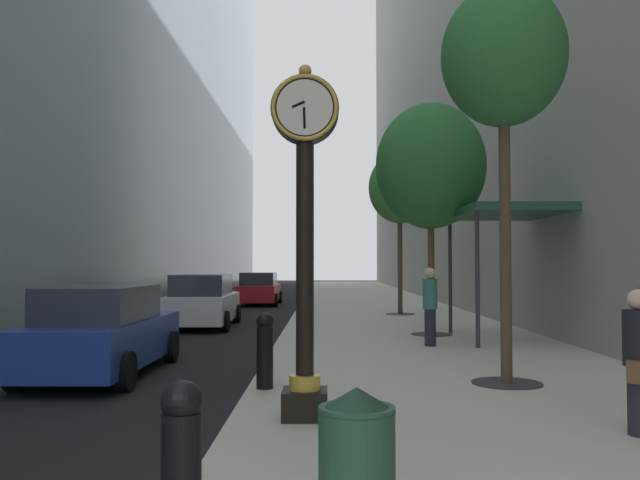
{
  "coord_description": "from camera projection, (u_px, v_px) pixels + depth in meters",
  "views": [
    {
      "loc": [
        1.18,
        -1.89,
        2.02
      ],
      "look_at": [
        1.05,
        17.96,
        2.77
      ],
      "focal_mm": 36.69,
      "sensor_mm": 36.0,
      "label": 1
    }
  ],
  "objects": [
    {
      "name": "street_clock",
      "position": [
        305.0,
        223.0,
        8.04
      ],
      "size": [
        0.84,
        0.55,
        4.36
      ],
      "color": "black",
      "rests_on": "sidewalk_right"
    },
    {
      "name": "car_red_far",
      "position": [
        259.0,
        289.0,
        32.55
      ],
      "size": [
        2.09,
        4.33,
        1.62
      ],
      "color": "#AD191E",
      "rests_on": "ground"
    },
    {
      "name": "street_tree_mid_near",
      "position": [
        431.0,
        167.0,
        17.66
      ],
      "size": [
        2.96,
        2.96,
        6.25
      ],
      "color": "#333335",
      "rests_on": "sidewalk_right"
    },
    {
      "name": "car_blue_near",
      "position": [
        103.0,
        332.0,
        11.88
      ],
      "size": [
        1.97,
        4.59,
        1.63
      ],
      "color": "navy",
      "rests_on": "ground"
    },
    {
      "name": "bollard_nearest",
      "position": [
        181.0,
        467.0,
        4.12
      ],
      "size": [
        0.27,
        0.27,
        1.14
      ],
      "color": "black",
      "rests_on": "sidewalk_right"
    },
    {
      "name": "pedestrian_by_clock",
      "position": [
        430.0,
        304.0,
        15.09
      ],
      "size": [
        0.44,
        0.44,
        1.81
      ],
      "color": "#23232D",
      "rests_on": "sidewalk_right"
    },
    {
      "name": "pedestrian_walking",
      "position": [
        639.0,
        359.0,
        7.2
      ],
      "size": [
        0.47,
        0.52,
        1.61
      ],
      "color": "#23232D",
      "rests_on": "sidewalk_right"
    },
    {
      "name": "ground_plane",
      "position": [
        298.0,
        310.0,
        28.8
      ],
      "size": [
        110.0,
        110.0,
        0.0
      ],
      "primitive_type": "plane",
      "color": "black",
      "rests_on": "ground"
    },
    {
      "name": "bollard_third",
      "position": [
        265.0,
        349.0,
        9.91
      ],
      "size": [
        0.27,
        0.27,
        1.14
      ],
      "color": "black",
      "rests_on": "sidewalk_right"
    },
    {
      "name": "street_tree_mid_far",
      "position": [
        400.0,
        188.0,
        24.88
      ],
      "size": [
        2.37,
        2.37,
        6.17
      ],
      "color": "#333335",
      "rests_on": "sidewalk_right"
    },
    {
      "name": "street_tree_near",
      "position": [
        503.0,
        59.0,
        10.48
      ],
      "size": [
        1.99,
        1.99,
        6.37
      ],
      "color": "#333335",
      "rests_on": "sidewalk_right"
    },
    {
      "name": "sidewalk_right",
      "position": [
        372.0,
        305.0,
        31.78
      ],
      "size": [
        6.97,
        80.0,
        0.14
      ],
      "primitive_type": "cube",
      "color": "beige",
      "rests_on": "ground"
    },
    {
      "name": "storefront_awning",
      "position": [
        505.0,
        214.0,
        16.45
      ],
      "size": [
        2.4,
        3.6,
        3.3
      ],
      "color": "#235138",
      "rests_on": "sidewalk_right"
    },
    {
      "name": "car_white_mid",
      "position": [
        203.0,
        302.0,
        21.03
      ],
      "size": [
        2.16,
        4.7,
        1.7
      ],
      "color": "silver",
      "rests_on": "ground"
    },
    {
      "name": "trash_bin",
      "position": [
        357.0,
        464.0,
        4.39
      ],
      "size": [
        0.53,
        0.53,
        1.05
      ],
      "color": "#234C33",
      "rests_on": "sidewalk_right"
    }
  ]
}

